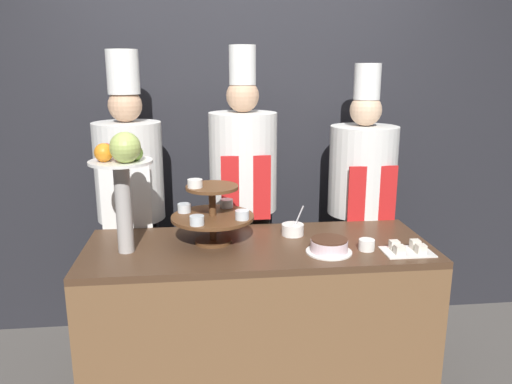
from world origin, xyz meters
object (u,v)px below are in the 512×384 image
at_px(cup_white, 367,245).
at_px(chef_center_left, 243,192).
at_px(cake_round, 329,246).
at_px(tiered_stand, 212,212).
at_px(fruit_pedestal, 122,168).
at_px(serving_bowl_far, 293,229).
at_px(chef_left, 131,198).
at_px(cake_square_tray, 407,249).
at_px(chef_center_right, 361,198).

height_order(cup_white, chef_center_left, chef_center_left).
xyz_separation_m(cake_round, cup_white, (0.19, 0.01, -0.01)).
relative_size(tiered_stand, fruit_pedestal, 0.71).
xyz_separation_m(serving_bowl_far, chef_center_left, (-0.23, 0.40, 0.11)).
xyz_separation_m(cake_round, serving_bowl_far, (-0.13, 0.28, -0.00)).
bearing_deg(chef_left, cup_white, -28.48).
bearing_deg(chef_center_left, chef_left, 180.00).
xyz_separation_m(cup_white, chef_center_left, (-0.55, 0.66, 0.11)).
bearing_deg(cake_square_tray, tiered_stand, 165.27).
distance_m(serving_bowl_far, chef_center_left, 0.47).
bearing_deg(cake_square_tray, chef_center_left, 135.99).
relative_size(fruit_pedestal, cup_white, 7.62).
height_order(chef_left, chef_center_right, chef_left).
bearing_deg(serving_bowl_far, chef_center_left, 120.33).
distance_m(fruit_pedestal, cake_square_tray, 1.42).
xyz_separation_m(chef_left, chef_center_left, (0.66, -0.00, 0.01)).
bearing_deg(serving_bowl_far, chef_center_right, 38.20).
bearing_deg(chef_center_right, chef_center_left, -180.00).
bearing_deg(chef_center_left, serving_bowl_far, -59.67).
height_order(tiered_stand, fruit_pedestal, fruit_pedestal).
height_order(fruit_pedestal, chef_center_right, chef_center_right).
bearing_deg(cake_round, chef_center_left, 118.03).
bearing_deg(cake_round, fruit_pedestal, 173.68).
xyz_separation_m(tiered_stand, chef_center_right, (0.93, 0.47, -0.08)).
height_order(serving_bowl_far, chef_center_right, chef_center_right).
distance_m(fruit_pedestal, serving_bowl_far, 0.95).
height_order(chef_center_left, chef_center_right, chef_center_left).
distance_m(cake_square_tray, chef_left, 1.58).
distance_m(cup_white, chef_center_right, 0.69).
bearing_deg(serving_bowl_far, cup_white, -39.50).
height_order(fruit_pedestal, cake_round, fruit_pedestal).
bearing_deg(chef_center_right, chef_left, 180.00).
bearing_deg(serving_bowl_far, cake_round, -65.40).
bearing_deg(chef_left, chef_center_left, -0.00).
relative_size(cup_white, chef_center_left, 0.04).
relative_size(chef_left, chef_center_left, 0.99).
distance_m(tiered_stand, cup_white, 0.79).
relative_size(cake_round, chef_left, 0.12).
bearing_deg(cake_square_tray, cup_white, 163.94).
xyz_separation_m(serving_bowl_far, chef_center_right, (0.50, 0.40, 0.05)).
relative_size(tiered_stand, chef_center_right, 0.24).
distance_m(cake_square_tray, serving_bowl_far, 0.60).
xyz_separation_m(fruit_pedestal, chef_left, (-0.05, 0.57, -0.29)).
bearing_deg(fruit_pedestal, cup_white, -4.58).
xyz_separation_m(cake_square_tray, serving_bowl_far, (-0.51, 0.32, 0.01)).
bearing_deg(cake_square_tray, cake_round, 174.11).
bearing_deg(chef_left, cake_round, -33.39).
relative_size(chef_left, chef_center_right, 1.04).
bearing_deg(cake_round, chef_left, 146.61).
bearing_deg(cup_white, cake_square_tray, -16.06).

